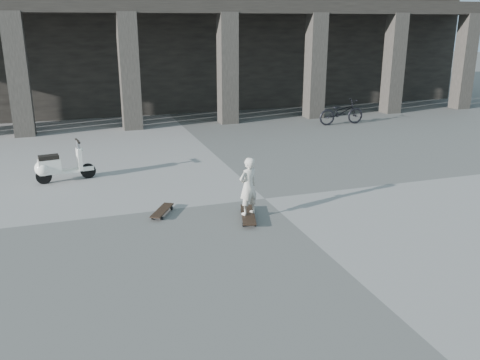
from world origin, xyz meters
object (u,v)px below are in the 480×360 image
object	(u,v)px
scooter	(55,167)
bicycle	(341,112)
longboard	(248,215)
skateboard_spare	(162,211)
child	(248,186)

from	to	relation	value
scooter	bicycle	size ratio (longest dim) A/B	0.79
scooter	longboard	bearing A→B (deg)	-54.53
bicycle	longboard	bearing A→B (deg)	141.39
skateboard_spare	child	size ratio (longest dim) A/B	0.73
child	scooter	bearing A→B (deg)	-67.40
skateboard_spare	bicycle	bearing A→B (deg)	-18.11
longboard	scooter	xyz separation A→B (m)	(-3.58, 3.70, 0.30)
longboard	bicycle	size ratio (longest dim) A/B	0.62
longboard	skateboard_spare	xyz separation A→B (m)	(-1.55, 0.78, -0.01)
longboard	bicycle	xyz separation A→B (m)	(6.42, 7.86, 0.38)
child	bicycle	size ratio (longest dim) A/B	0.64
longboard	skateboard_spare	size ratio (longest dim) A/B	1.33
longboard	skateboard_spare	world-z (taller)	longboard
child	bicycle	bearing A→B (deg)	-150.66
child	scooter	xyz separation A→B (m)	(-3.58, 3.70, -0.29)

